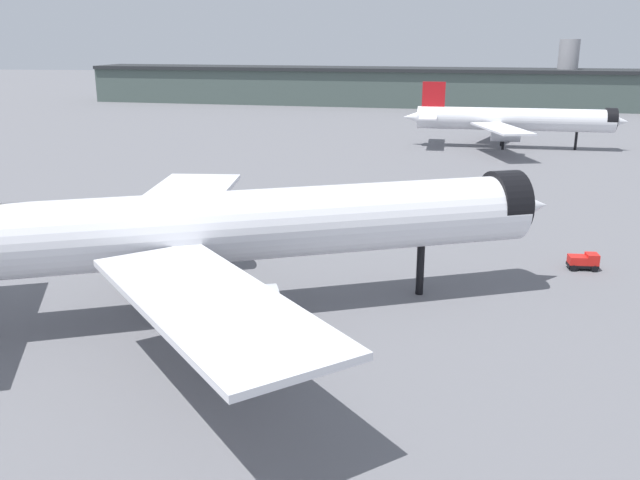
{
  "coord_description": "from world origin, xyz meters",
  "views": [
    {
      "loc": [
        14.59,
        -54.44,
        24.91
      ],
      "look_at": [
        7.15,
        6.16,
        6.46
      ],
      "focal_mm": 37.97,
      "sensor_mm": 36.0,
      "label": 1
    }
  ],
  "objects_px": {
    "service_truck_front": "(299,201)",
    "baggage_tug_wing": "(584,261)",
    "airliner_far_taxiway": "(513,120)",
    "airliner_near_gate": "(236,227)",
    "traffic_cone_wingtip": "(306,216)",
    "traffic_cone_near_nose": "(161,215)",
    "baggage_cart_trailing": "(442,221)"
  },
  "relations": [
    {
      "from": "traffic_cone_near_nose",
      "to": "service_truck_front",
      "type": "bearing_deg",
      "value": 16.49
    },
    {
      "from": "baggage_tug_wing",
      "to": "baggage_cart_trailing",
      "type": "height_order",
      "value": "baggage_tug_wing"
    },
    {
      "from": "baggage_tug_wing",
      "to": "traffic_cone_wingtip",
      "type": "xyz_separation_m",
      "value": [
        -33.71,
        17.82,
        -0.59
      ]
    },
    {
      "from": "service_truck_front",
      "to": "baggage_tug_wing",
      "type": "height_order",
      "value": "service_truck_front"
    },
    {
      "from": "traffic_cone_near_nose",
      "to": "baggage_cart_trailing",
      "type": "bearing_deg",
      "value": -1.41
    },
    {
      "from": "traffic_cone_near_nose",
      "to": "traffic_cone_wingtip",
      "type": "xyz_separation_m",
      "value": [
        20.74,
        1.79,
        0.08
      ]
    },
    {
      "from": "airliner_near_gate",
      "to": "baggage_tug_wing",
      "type": "distance_m",
      "value": 39.52
    },
    {
      "from": "service_truck_front",
      "to": "traffic_cone_wingtip",
      "type": "bearing_deg",
      "value": 106.7
    },
    {
      "from": "airliner_far_taxiway",
      "to": "baggage_cart_trailing",
      "type": "height_order",
      "value": "airliner_far_taxiway"
    },
    {
      "from": "baggage_tug_wing",
      "to": "baggage_cart_trailing",
      "type": "xyz_separation_m",
      "value": [
        -14.77,
        15.05,
        0.0
      ]
    },
    {
      "from": "baggage_tug_wing",
      "to": "traffic_cone_near_nose",
      "type": "distance_m",
      "value": 56.76
    },
    {
      "from": "service_truck_front",
      "to": "airliner_near_gate",
      "type": "bearing_deg",
      "value": 84.39
    },
    {
      "from": "airliner_near_gate",
      "to": "service_truck_front",
      "type": "height_order",
      "value": "airliner_near_gate"
    },
    {
      "from": "airliner_near_gate",
      "to": "baggage_tug_wing",
      "type": "height_order",
      "value": "airliner_near_gate"
    },
    {
      "from": "baggage_cart_trailing",
      "to": "traffic_cone_near_nose",
      "type": "distance_m",
      "value": 39.69
    },
    {
      "from": "baggage_tug_wing",
      "to": "airliner_far_taxiway",
      "type": "bearing_deg",
      "value": 85.56
    },
    {
      "from": "airliner_near_gate",
      "to": "traffic_cone_near_nose",
      "type": "xyz_separation_m",
      "value": [
        -19.26,
        32.49,
        -7.95
      ]
    },
    {
      "from": "service_truck_front",
      "to": "baggage_tug_wing",
      "type": "distance_m",
      "value": 41.45
    },
    {
      "from": "airliner_far_taxiway",
      "to": "traffic_cone_wingtip",
      "type": "xyz_separation_m",
      "value": [
        -38.11,
        -68.44,
        -6.15
      ]
    },
    {
      "from": "airliner_near_gate",
      "to": "airliner_far_taxiway",
      "type": "height_order",
      "value": "airliner_near_gate"
    },
    {
      "from": "service_truck_front",
      "to": "baggage_cart_trailing",
      "type": "xyz_separation_m",
      "value": [
        20.54,
        -6.64,
        -0.61
      ]
    },
    {
      "from": "airliner_near_gate",
      "to": "airliner_far_taxiway",
      "type": "xyz_separation_m",
      "value": [
        39.59,
        102.71,
        -1.72
      ]
    },
    {
      "from": "airliner_far_taxiway",
      "to": "baggage_tug_wing",
      "type": "distance_m",
      "value": 86.55
    },
    {
      "from": "airliner_far_taxiway",
      "to": "traffic_cone_wingtip",
      "type": "relative_size",
      "value": 65.49
    },
    {
      "from": "traffic_cone_near_nose",
      "to": "traffic_cone_wingtip",
      "type": "bearing_deg",
      "value": 4.94
    },
    {
      "from": "airliner_near_gate",
      "to": "baggage_tug_wing",
      "type": "relative_size",
      "value": 18.96
    },
    {
      "from": "traffic_cone_near_nose",
      "to": "baggage_tug_wing",
      "type": "bearing_deg",
      "value": -16.4
    },
    {
      "from": "airliner_far_taxiway",
      "to": "airliner_near_gate",
      "type": "bearing_deg",
      "value": -107.21
    },
    {
      "from": "airliner_near_gate",
      "to": "traffic_cone_near_nose",
      "type": "bearing_deg",
      "value": 99.11
    },
    {
      "from": "baggage_cart_trailing",
      "to": "airliner_near_gate",
      "type": "bearing_deg",
      "value": -71.56
    },
    {
      "from": "service_truck_front",
      "to": "traffic_cone_wingtip",
      "type": "relative_size",
      "value": 7.45
    },
    {
      "from": "service_truck_front",
      "to": "traffic_cone_near_nose",
      "type": "height_order",
      "value": "service_truck_front"
    }
  ]
}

